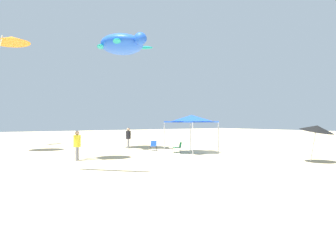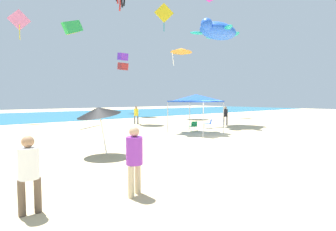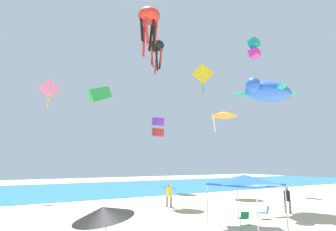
{
  "view_description": "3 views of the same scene",
  "coord_description": "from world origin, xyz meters",
  "px_view_note": "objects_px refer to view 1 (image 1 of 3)",
  "views": [
    {
      "loc": [
        -18.65,
        18.34,
        2.47
      ],
      "look_at": [
        0.47,
        4.78,
        2.87
      ],
      "focal_mm": 34.12,
      "sensor_mm": 36.0,
      "label": 1
    },
    {
      "loc": [
        -12.94,
        -10.51,
        2.57
      ],
      "look_at": [
        0.16,
        5.32,
        1.21
      ],
      "focal_mm": 26.48,
      "sensor_mm": 36.0,
      "label": 2
    },
    {
      "loc": [
        -11.02,
        -8.67,
        3.56
      ],
      "look_at": [
        2.12,
        13.65,
        8.14
      ],
      "focal_mm": 28.98,
      "sensor_mm": 36.0,
      "label": 3
    }
  ],
  "objects_px": {
    "canopy_tent": "(191,119)",
    "kite_delta_orange": "(12,40)",
    "kite_turtle_blue": "(123,44)",
    "folding_chair_facing_ocean": "(178,147)",
    "beach_umbrella": "(317,128)",
    "folding_chair_near_cooler": "(153,145)",
    "person_watching_sky": "(128,136)",
    "person_beachcomber": "(77,143)"
  },
  "relations": [
    {
      "from": "canopy_tent",
      "to": "kite_delta_orange",
      "type": "xyz_separation_m",
      "value": [
        8.93,
        11.35,
        6.37
      ]
    },
    {
      "from": "canopy_tent",
      "to": "person_beachcomber",
      "type": "xyz_separation_m",
      "value": [
        0.38,
        8.94,
        -1.54
      ]
    },
    {
      "from": "person_watching_sky",
      "to": "folding_chair_near_cooler",
      "type": "bearing_deg",
      "value": 43.2
    },
    {
      "from": "canopy_tent",
      "to": "kite_turtle_blue",
      "type": "bearing_deg",
      "value": 26.01
    },
    {
      "from": "canopy_tent",
      "to": "folding_chair_near_cooler",
      "type": "relative_size",
      "value": 4.47
    },
    {
      "from": "person_beachcomber",
      "to": "kite_delta_orange",
      "type": "bearing_deg",
      "value": -137.81
    },
    {
      "from": "kite_delta_orange",
      "to": "kite_turtle_blue",
      "type": "bearing_deg",
      "value": -51.23
    },
    {
      "from": "beach_umbrella",
      "to": "folding_chair_facing_ocean",
      "type": "bearing_deg",
      "value": 19.19
    },
    {
      "from": "beach_umbrella",
      "to": "folding_chair_near_cooler",
      "type": "distance_m",
      "value": 12.69
    },
    {
      "from": "folding_chair_near_cooler",
      "to": "person_watching_sky",
      "type": "distance_m",
      "value": 3.3
    },
    {
      "from": "kite_turtle_blue",
      "to": "folding_chair_facing_ocean",
      "type": "bearing_deg",
      "value": 7.51
    },
    {
      "from": "folding_chair_near_cooler",
      "to": "person_watching_sky",
      "type": "xyz_separation_m",
      "value": [
        3.18,
        0.65,
        0.62
      ]
    },
    {
      "from": "beach_umbrella",
      "to": "person_beachcomber",
      "type": "distance_m",
      "value": 14.64
    },
    {
      "from": "beach_umbrella",
      "to": "person_beachcomber",
      "type": "height_order",
      "value": "beach_umbrella"
    },
    {
      "from": "folding_chair_facing_ocean",
      "to": "kite_turtle_blue",
      "type": "distance_m",
      "value": 10.48
    },
    {
      "from": "kite_turtle_blue",
      "to": "kite_delta_orange",
      "type": "bearing_deg",
      "value": -123.0
    },
    {
      "from": "folding_chair_facing_ocean",
      "to": "person_beachcomber",
      "type": "distance_m",
      "value": 8.14
    },
    {
      "from": "beach_umbrella",
      "to": "folding_chair_facing_ocean",
      "type": "distance_m",
      "value": 10.07
    },
    {
      "from": "beach_umbrella",
      "to": "folding_chair_facing_ocean",
      "type": "height_order",
      "value": "beach_umbrella"
    },
    {
      "from": "folding_chair_facing_ocean",
      "to": "beach_umbrella",
      "type": "bearing_deg",
      "value": 42.69
    },
    {
      "from": "person_beachcomber",
      "to": "beach_umbrella",
      "type": "bearing_deg",
      "value": 77.65
    },
    {
      "from": "canopy_tent",
      "to": "person_watching_sky",
      "type": "relative_size",
      "value": 1.96
    },
    {
      "from": "person_beachcomber",
      "to": "folding_chair_near_cooler",
      "type": "bearing_deg",
      "value": 137.09
    },
    {
      "from": "canopy_tent",
      "to": "kite_delta_orange",
      "type": "distance_m",
      "value": 15.78
    },
    {
      "from": "folding_chair_facing_ocean",
      "to": "kite_delta_orange",
      "type": "xyz_separation_m",
      "value": [
        8.32,
        10.52,
        8.54
      ]
    },
    {
      "from": "person_watching_sky",
      "to": "kite_delta_orange",
      "type": "distance_m",
      "value": 12.43
    },
    {
      "from": "folding_chair_near_cooler",
      "to": "person_beachcomber",
      "type": "relative_size",
      "value": 0.44
    },
    {
      "from": "person_beachcomber",
      "to": "kite_turtle_blue",
      "type": "relative_size",
      "value": 0.35
    },
    {
      "from": "beach_umbrella",
      "to": "kite_turtle_blue",
      "type": "bearing_deg",
      "value": 19.94
    },
    {
      "from": "canopy_tent",
      "to": "kite_delta_orange",
      "type": "height_order",
      "value": "kite_delta_orange"
    },
    {
      "from": "canopy_tent",
      "to": "person_watching_sky",
      "type": "height_order",
      "value": "canopy_tent"
    },
    {
      "from": "folding_chair_facing_ocean",
      "to": "person_watching_sky",
      "type": "height_order",
      "value": "person_watching_sky"
    },
    {
      "from": "canopy_tent",
      "to": "person_watching_sky",
      "type": "bearing_deg",
      "value": 18.36
    },
    {
      "from": "folding_chair_near_cooler",
      "to": "kite_turtle_blue",
      "type": "bearing_deg",
      "value": 156.2
    },
    {
      "from": "kite_turtle_blue",
      "to": "beach_umbrella",
      "type": "bearing_deg",
      "value": 6.22
    },
    {
      "from": "beach_umbrella",
      "to": "person_watching_sky",
      "type": "height_order",
      "value": "beach_umbrella"
    },
    {
      "from": "kite_delta_orange",
      "to": "beach_umbrella",
      "type": "bearing_deg",
      "value": -84.07
    },
    {
      "from": "person_beachcomber",
      "to": "person_watching_sky",
      "type": "relative_size",
      "value": 1.0
    },
    {
      "from": "beach_umbrella",
      "to": "folding_chair_facing_ocean",
      "type": "relative_size",
      "value": 2.94
    },
    {
      "from": "kite_delta_orange",
      "to": "person_beachcomber",
      "type": "bearing_deg",
      "value": -106.26
    },
    {
      "from": "beach_umbrella",
      "to": "kite_delta_orange",
      "type": "xyz_separation_m",
      "value": [
        17.72,
        13.79,
        6.98
      ]
    },
    {
      "from": "beach_umbrella",
      "to": "person_watching_sky",
      "type": "bearing_deg",
      "value": 16.72
    }
  ]
}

